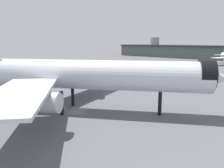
# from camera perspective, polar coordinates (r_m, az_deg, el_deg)

# --- Properties ---
(ground) EXTENTS (900.00, 900.00, 0.00)m
(ground) POSITION_cam_1_polar(r_m,az_deg,el_deg) (50.32, -9.26, -7.03)
(ground) COLOR #56565B
(airliner_near_gate) EXTENTS (60.09, 53.73, 18.57)m
(airliner_near_gate) POSITION_cam_1_polar(r_m,az_deg,el_deg) (49.06, -9.07, 2.35)
(airliner_near_gate) COLOR silver
(airliner_near_gate) RESTS_ON ground
(terminal_building) EXTENTS (202.36, 49.17, 19.38)m
(terminal_building) POSITION_cam_1_polar(r_m,az_deg,el_deg) (212.71, 26.18, 7.41)
(terminal_building) COLOR #475651
(terminal_building) RESTS_ON ground
(baggage_tug_wing) EXTENTS (2.45, 3.46, 1.85)m
(baggage_tug_wing) POSITION_cam_1_polar(r_m,az_deg,el_deg) (73.40, 18.28, -0.92)
(baggage_tug_wing) COLOR black
(baggage_tug_wing) RESTS_ON ground
(baggage_cart_trailing) EXTENTS (2.87, 2.84, 1.82)m
(baggage_cart_trailing) POSITION_cam_1_polar(r_m,az_deg,el_deg) (80.04, 10.79, 0.41)
(baggage_cart_trailing) COLOR black
(baggage_cart_trailing) RESTS_ON ground
(traffic_cone_wingtip) EXTENTS (0.55, 0.55, 0.69)m
(traffic_cone_wingtip) POSITION_cam_1_polar(r_m,az_deg,el_deg) (85.85, -10.33, 0.72)
(traffic_cone_wingtip) COLOR #F2600C
(traffic_cone_wingtip) RESTS_ON ground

